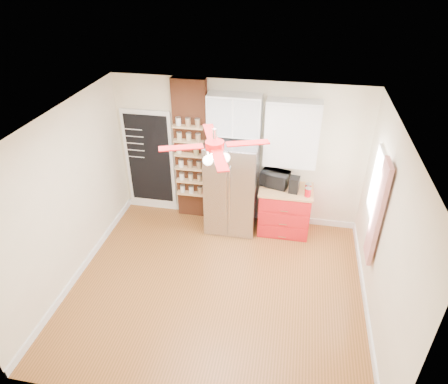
% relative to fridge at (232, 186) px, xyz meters
% --- Properties ---
extents(floor, '(4.50, 4.50, 0.00)m').
position_rel_fridge_xyz_m(floor, '(0.05, -1.63, -0.88)').
color(floor, brown).
rests_on(floor, ground).
extents(ceiling, '(4.50, 4.50, 0.00)m').
position_rel_fridge_xyz_m(ceiling, '(0.05, -1.63, 1.83)').
color(ceiling, white).
rests_on(ceiling, wall_back).
extents(wall_back, '(4.50, 0.02, 2.70)m').
position_rel_fridge_xyz_m(wall_back, '(0.05, 0.37, 0.48)').
color(wall_back, beige).
rests_on(wall_back, floor).
extents(wall_front, '(4.50, 0.02, 2.70)m').
position_rel_fridge_xyz_m(wall_front, '(0.05, -3.63, 0.48)').
color(wall_front, beige).
rests_on(wall_front, floor).
extents(wall_left, '(0.02, 4.00, 2.70)m').
position_rel_fridge_xyz_m(wall_left, '(-2.20, -1.63, 0.48)').
color(wall_left, beige).
rests_on(wall_left, floor).
extents(wall_right, '(0.02, 4.00, 2.70)m').
position_rel_fridge_xyz_m(wall_right, '(2.30, -1.63, 0.48)').
color(wall_right, beige).
rests_on(wall_right, floor).
extents(chalkboard, '(0.95, 0.05, 1.95)m').
position_rel_fridge_xyz_m(chalkboard, '(-1.65, 0.33, 0.23)').
color(chalkboard, white).
rests_on(chalkboard, wall_back).
extents(brick_pillar, '(0.60, 0.16, 2.70)m').
position_rel_fridge_xyz_m(brick_pillar, '(-0.80, 0.29, 0.48)').
color(brick_pillar, brown).
rests_on(brick_pillar, floor).
extents(fridge, '(0.90, 0.70, 1.75)m').
position_rel_fridge_xyz_m(fridge, '(0.00, 0.00, 0.00)').
color(fridge, '#B2B2B7').
rests_on(fridge, floor).
extents(upper_glass_cabinet, '(0.90, 0.35, 0.70)m').
position_rel_fridge_xyz_m(upper_glass_cabinet, '(0.00, 0.20, 1.27)').
color(upper_glass_cabinet, white).
rests_on(upper_glass_cabinet, wall_back).
extents(red_cabinet, '(0.94, 0.64, 0.90)m').
position_rel_fridge_xyz_m(red_cabinet, '(0.97, 0.05, -0.42)').
color(red_cabinet, red).
rests_on(red_cabinet, floor).
extents(upper_shelf_unit, '(0.90, 0.30, 1.15)m').
position_rel_fridge_xyz_m(upper_shelf_unit, '(0.97, 0.22, 1.00)').
color(upper_shelf_unit, white).
rests_on(upper_shelf_unit, wall_back).
extents(window, '(0.04, 0.75, 1.05)m').
position_rel_fridge_xyz_m(window, '(2.28, -0.73, 0.68)').
color(window, white).
rests_on(window, wall_right).
extents(curtain, '(0.06, 0.40, 1.55)m').
position_rel_fridge_xyz_m(curtain, '(2.23, -1.28, 0.57)').
color(curtain, '#AF1D17').
rests_on(curtain, wall_right).
extents(ceiling_fan, '(1.40, 1.40, 0.44)m').
position_rel_fridge_xyz_m(ceiling_fan, '(0.05, -1.63, 1.55)').
color(ceiling_fan, silver).
rests_on(ceiling_fan, ceiling).
extents(toaster_oven, '(0.55, 0.44, 0.27)m').
position_rel_fridge_xyz_m(toaster_oven, '(0.75, 0.15, 0.16)').
color(toaster_oven, black).
rests_on(toaster_oven, red_cabinet).
extents(coffee_maker, '(0.19, 0.21, 0.28)m').
position_rel_fridge_xyz_m(coffee_maker, '(1.10, -0.02, 0.17)').
color(coffee_maker, black).
rests_on(coffee_maker, red_cabinet).
extents(canister_left, '(0.12, 0.12, 0.15)m').
position_rel_fridge_xyz_m(canister_left, '(1.34, -0.12, 0.10)').
color(canister_left, '#BC0A15').
rests_on(canister_left, red_cabinet).
extents(canister_right, '(0.13, 0.13, 0.13)m').
position_rel_fridge_xyz_m(canister_right, '(1.34, 0.06, 0.09)').
color(canister_right, red).
rests_on(canister_right, red_cabinet).
extents(pantry_jar_oats, '(0.11, 0.11, 0.13)m').
position_rel_fridge_xyz_m(pantry_jar_oats, '(-1.00, 0.16, 0.56)').
color(pantry_jar_oats, beige).
rests_on(pantry_jar_oats, brick_pillar).
extents(pantry_jar_beans, '(0.12, 0.12, 0.14)m').
position_rel_fridge_xyz_m(pantry_jar_beans, '(-0.67, 0.14, 0.57)').
color(pantry_jar_beans, olive).
rests_on(pantry_jar_beans, brick_pillar).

